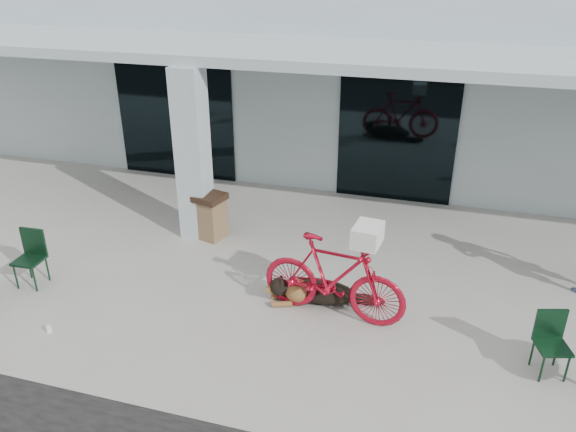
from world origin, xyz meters
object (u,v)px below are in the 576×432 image
(dog, at_px, (319,290))
(cafe_chair_near, at_px, (29,260))
(cafe_chair_far_a, at_px, (553,346))
(bicycle, at_px, (333,278))
(trash_receptacle, at_px, (211,216))

(dog, bearing_deg, cafe_chair_near, 170.39)
(cafe_chair_far_a, bearing_deg, dog, 150.52)
(dog, bearing_deg, cafe_chair_far_a, -32.67)
(bicycle, relative_size, cafe_chair_near, 2.32)
(dog, distance_m, trash_receptacle, 2.87)
(cafe_chair_far_a, bearing_deg, bicycle, 154.54)
(dog, bearing_deg, bicycle, -65.71)
(bicycle, xyz_separation_m, trash_receptacle, (-2.68, 1.80, -0.21))
(trash_receptacle, bearing_deg, bicycle, -33.93)
(cafe_chair_far_a, xyz_separation_m, trash_receptacle, (-5.56, 2.26, 0.01))
(bicycle, bearing_deg, dog, 50.24)
(bicycle, height_order, cafe_chair_far_a, bicycle)
(cafe_chair_near, xyz_separation_m, trash_receptacle, (2.09, 2.32, -0.03))
(bicycle, bearing_deg, trash_receptacle, 62.48)
(bicycle, relative_size, cafe_chair_far_a, 2.50)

